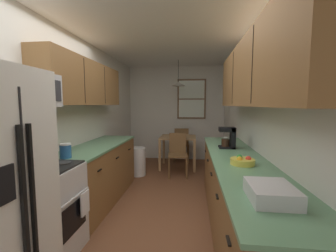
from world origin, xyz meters
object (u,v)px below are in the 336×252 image
Objects in this scene: stove_range at (44,211)px; dish_rack at (271,193)px; dining_table at (178,142)px; mug_by_coffeemaker at (226,140)px; dining_chair_near at (178,152)px; microwave_over_range at (26,90)px; coffee_maker at (229,137)px; fruit_bowl at (242,161)px; trash_bin at (138,161)px; storage_canister at (66,151)px; table_serving_bowl at (177,135)px; dining_chair_far at (181,143)px.

dish_rack is (1.97, -0.49, 0.48)m from stove_range.
dish_rack is at bearing -77.04° from dining_table.
dining_chair_near is at bearing 131.44° from mug_by_coffeemaker.
microwave_over_range is 5.30× the size of mug_by_coffeemaker.
mug_by_coffeemaker is (0.03, 0.48, -0.11)m from coffee_maker.
dish_rack is (-0.01, -0.86, 0.01)m from fruit_bowl.
stove_range is 2.92m from dining_chair_near.
trash_bin is 3.54× the size of storage_canister.
fruit_bowl is 0.86m from dish_rack.
storage_canister is at bearing -111.36° from dining_table.
fruit_bowl is at bearing -90.95° from mug_by_coffeemaker.
coffee_maker is 1.73m from dish_rack.
dish_rack is (2.08, -0.49, -0.71)m from microwave_over_range.
stove_range is 2.40m from coffee_maker.
stove_range is 2.08m from dish_rack.
microwave_over_range is at bearing -140.89° from mug_by_coffeemaker.
dining_table is 0.18m from table_serving_bowl.
dining_chair_near reaches higher than dining_table.
table_serving_bowl is at bearing -98.88° from dining_chair_far.
dish_rack is (0.83, -3.18, 0.45)m from dining_chair_near.
dish_rack is at bearing -79.34° from dining_chair_far.
mug_by_coffeemaker is at bearing 89.28° from dish_rack.
dining_chair_far is 0.60m from table_serving_bowl.
coffee_maker is at bearing 89.95° from dish_rack.
dish_rack reaches higher than dining_chair_far.
fruit_bowl is at bearing -73.28° from dining_table.
stove_range is 6.49× the size of storage_canister.
dining_chair_near is at bearing 109.86° from fruit_bowl.
storage_canister is (-0.01, 0.42, 0.51)m from stove_range.
stove_range is 1.83× the size of trash_bin.
stove_range reaches higher than dining_chair_near.
dining_chair_near is at bearing 63.24° from storage_canister.
microwave_over_range reaches higher than coffee_maker.
microwave_over_range is 3.64m from dining_table.
stove_range is 4.44× the size of fruit_bowl.
fruit_bowl is at bearing -76.70° from dining_chair_far.
coffee_maker reaches higher than fruit_bowl.
coffee_maker reaches higher than trash_bin.
table_serving_bowl is (-0.92, 1.60, -0.16)m from mug_by_coffeemaker.
coffee_maker is (2.08, 1.24, -0.60)m from microwave_over_range.
fruit_bowl reaches higher than dining_chair_near.
table_serving_bowl is at bearing 95.77° from dining_chair_near.
coffee_maker reaches higher than mug_by_coffeemaker.
fruit_bowl reaches higher than trash_bin.
stove_range is 3.70× the size of coffee_maker.
microwave_over_range is 2.50m from coffee_maker.
fruit_bowl is (-0.02, -1.34, -0.01)m from mug_by_coffeemaker.
mug_by_coffeemaker is (0.89, -1.55, 0.32)m from dining_table.
dish_rack is (1.68, -3.07, 0.65)m from trash_bin.
fruit_bowl is at bearing -52.73° from trash_bin.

